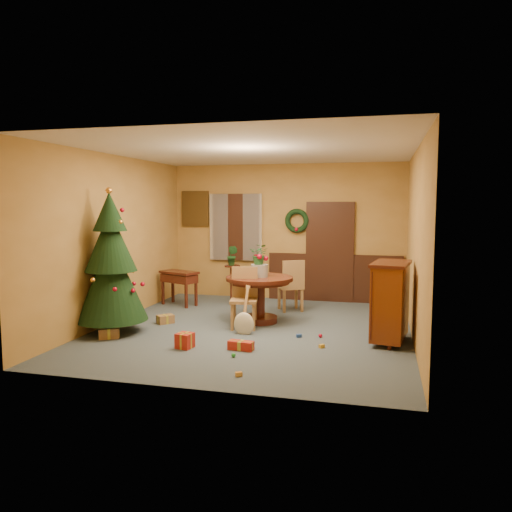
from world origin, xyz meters
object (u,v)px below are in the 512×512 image
(writing_desk, at_px, (179,280))
(sideboard, at_px, (390,300))
(christmas_tree, at_px, (111,265))
(chair_near, at_px, (244,295))
(dining_table, at_px, (259,290))

(writing_desk, distance_m, sideboard, 4.49)
(christmas_tree, height_order, sideboard, christmas_tree)
(christmas_tree, bearing_deg, sideboard, 6.41)
(chair_near, bearing_deg, christmas_tree, -156.52)
(sideboard, bearing_deg, chair_near, 171.12)
(dining_table, height_order, sideboard, sideboard)
(christmas_tree, distance_m, sideboard, 4.35)
(dining_table, height_order, writing_desk, dining_table)
(writing_desk, bearing_deg, chair_near, -38.79)
(chair_near, height_order, writing_desk, chair_near)
(christmas_tree, distance_m, writing_desk, 2.35)
(christmas_tree, bearing_deg, writing_desk, 85.32)
(dining_table, relative_size, writing_desk, 1.33)
(dining_table, relative_size, sideboard, 0.97)
(dining_table, xyz_separation_m, sideboard, (2.18, -0.77, 0.09))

